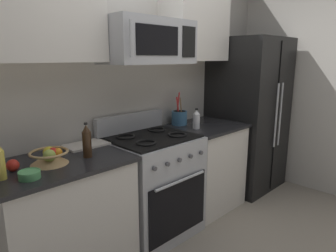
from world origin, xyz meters
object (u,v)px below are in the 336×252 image
object	(u,v)px
fruit_basket	(50,156)
bottle_vinegar	(196,119)
prep_bowl	(29,174)
utensil_crock	(179,117)
bottle_oil	(0,162)
microwave	(148,42)
bottle_soy	(87,141)
range_oven	(152,184)
apple_loose	(13,165)
cutting_board	(87,144)
refrigerator	(248,115)

from	to	relation	value
fruit_basket	bottle_vinegar	size ratio (longest dim) A/B	1.24
bottle_vinegar	prep_bowl	xyz separation A→B (m)	(-1.67, -0.14, -0.07)
utensil_crock	fruit_basket	world-z (taller)	utensil_crock
utensil_crock	bottle_oil	size ratio (longest dim) A/B	1.45
microwave	bottle_soy	world-z (taller)	microwave
range_oven	apple_loose	world-z (taller)	range_oven
cutting_board	bottle_soy	bearing A→B (deg)	-119.48
prep_bowl	bottle_oil	bearing A→B (deg)	139.30
cutting_board	bottle_vinegar	distance (m)	1.11
refrigerator	bottle_soy	xyz separation A→B (m)	(-2.24, -0.05, 0.11)
fruit_basket	apple_loose	xyz separation A→B (m)	(-0.22, 0.03, -0.01)
microwave	apple_loose	xyz separation A→B (m)	(-1.14, -0.01, -0.78)
bottle_vinegar	prep_bowl	distance (m)	1.68
bottle_vinegar	bottle_soy	size ratio (longest dim) A/B	0.81
range_oven	microwave	size ratio (longest dim) A/B	1.38
bottle_vinegar	utensil_crock	bearing A→B (deg)	86.81
bottle_soy	bottle_oil	distance (m)	0.57
bottle_oil	range_oven	bearing A→B (deg)	3.34
microwave	apple_loose	size ratio (longest dim) A/B	10.21
refrigerator	bottle_oil	bearing A→B (deg)	-178.89
fruit_basket	apple_loose	world-z (taller)	fruit_basket
microwave	utensil_crock	distance (m)	0.96
utensil_crock	apple_loose	xyz separation A→B (m)	(-1.72, -0.19, -0.04)
microwave	bottle_soy	bearing A→B (deg)	-172.10
fruit_basket	prep_bowl	world-z (taller)	fruit_basket
microwave	bottle_soy	xyz separation A→B (m)	(-0.67, -0.09, -0.71)
bottle_soy	prep_bowl	bearing A→B (deg)	-165.93
bottle_oil	bottle_soy	bearing A→B (deg)	0.83
apple_loose	bottle_soy	size ratio (longest dim) A/B	0.31
microwave	fruit_basket	xyz separation A→B (m)	(-0.92, -0.04, -0.77)
range_oven	prep_bowl	distance (m)	1.22
utensil_crock	fruit_basket	size ratio (longest dim) A/B	1.34
bottle_soy	range_oven	bearing A→B (deg)	5.46
microwave	bottle_soy	distance (m)	0.97
range_oven	microwave	world-z (taller)	microwave
range_oven	bottle_soy	distance (m)	0.87
range_oven	utensil_crock	size ratio (longest dim) A/B	3.20
cutting_board	bottle_oil	size ratio (longest dim) A/B	1.51
bottle_oil	microwave	bearing A→B (deg)	4.67
refrigerator	microwave	distance (m)	1.78
refrigerator	microwave	world-z (taller)	microwave
refrigerator	bottle_vinegar	xyz separation A→B (m)	(-1.01, -0.02, 0.09)
range_oven	bottle_oil	distance (m)	1.35
microwave	cutting_board	distance (m)	0.98
bottle_vinegar	bottle_soy	xyz separation A→B (m)	(-1.23, -0.03, 0.02)
cutting_board	bottle_vinegar	bearing A→B (deg)	-12.28
utensil_crock	prep_bowl	xyz separation A→B (m)	(-1.69, -0.38, -0.05)
range_oven	bottle_soy	bearing A→B (deg)	-174.54
cutting_board	microwave	bearing A→B (deg)	-18.04
refrigerator	bottle_oil	world-z (taller)	refrigerator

